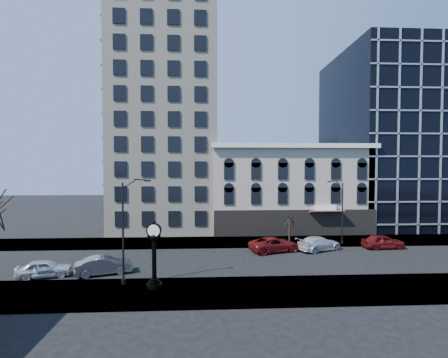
{
  "coord_description": "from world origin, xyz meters",
  "views": [
    {
      "loc": [
        0.17,
        -31.76,
        9.25
      ],
      "look_at": [
        2.0,
        4.0,
        8.0
      ],
      "focal_mm": 26.0,
      "sensor_mm": 36.0,
      "label": 1
    }
  ],
  "objects": [
    {
      "name": "car_near_a",
      "position": [
        -13.6,
        -3.92,
        0.73
      ],
      "size": [
        4.59,
        2.83,
        1.46
      ],
      "primitive_type": "imported",
      "rotation": [
        0.0,
        0.0,
        1.85
      ],
      "color": "silver",
      "rests_on": "ground"
    },
    {
      "name": "street_lamp_near",
      "position": [
        -5.83,
        -6.11,
        6.48
      ],
      "size": [
        2.13,
        0.82,
        8.42
      ],
      "rotation": [
        0.0,
        0.0,
        0.28
      ],
      "color": "black",
      "rests_on": "sidewalk_near"
    },
    {
      "name": "street_clock",
      "position": [
        -3.89,
        -7.14,
        2.44
      ],
      "size": [
        1.16,
        1.16,
        5.13
      ],
      "rotation": [
        0.0,
        0.0,
        -0.13
      ],
      "color": "black",
      "rests_on": "sidewalk_near"
    },
    {
      "name": "car_near_b",
      "position": [
        -8.82,
        -3.41,
        0.78
      ],
      "size": [
        5.01,
        3.01,
        1.56
      ],
      "primitive_type": "imported",
      "rotation": [
        0.0,
        0.0,
        1.88
      ],
      "color": "#595B60",
      "rests_on": "ground"
    },
    {
      "name": "car_far_b",
      "position": [
        12.63,
        3.6,
        0.77
      ],
      "size": [
        5.76,
        4.16,
        1.55
      ],
      "primitive_type": "imported",
      "rotation": [
        0.0,
        0.0,
        1.99
      ],
      "color": "silver",
      "rests_on": "ground"
    },
    {
      "name": "glass_office",
      "position": [
        32.0,
        20.91,
        14.0
      ],
      "size": [
        20.0,
        20.15,
        28.0
      ],
      "color": "black",
      "rests_on": "ground"
    },
    {
      "name": "car_far_a",
      "position": [
        7.54,
        3.38,
        0.79
      ],
      "size": [
        6.18,
        4.17,
        1.57
      ],
      "primitive_type": "imported",
      "rotation": [
        0.0,
        0.0,
        1.87
      ],
      "color": "maroon",
      "rests_on": "ground"
    },
    {
      "name": "victorian_row",
      "position": [
        12.0,
        15.89,
        6.0
      ],
      "size": [
        22.6,
        11.19,
        12.5
      ],
      "color": "#B5AB95",
      "rests_on": "ground"
    },
    {
      "name": "sidewalk_far",
      "position": [
        0.0,
        8.0,
        0.06
      ],
      "size": [
        160.0,
        6.0,
        0.12
      ],
      "primitive_type": "cube",
      "color": "gray",
      "rests_on": "ground"
    },
    {
      "name": "cream_tower",
      "position": [
        -6.11,
        18.88,
        19.32
      ],
      "size": [
        15.9,
        15.4,
        42.5
      ],
      "color": "beige",
      "rests_on": "ground"
    },
    {
      "name": "sidewalk_near",
      "position": [
        0.0,
        -8.0,
        0.06
      ],
      "size": [
        160.0,
        6.0,
        0.12
      ],
      "primitive_type": "cube",
      "color": "gray",
      "rests_on": "ground"
    },
    {
      "name": "car_far_c",
      "position": [
        20.25,
        4.08,
        0.8
      ],
      "size": [
        4.77,
        2.12,
        1.59
      ],
      "primitive_type": "imported",
      "rotation": [
        0.0,
        0.0,
        1.62
      ],
      "color": "maroon",
      "rests_on": "ground"
    },
    {
      "name": "bare_tree_far",
      "position": [
        10.16,
        7.02,
        3.23
      ],
      "size": [
        2.41,
        2.41,
        4.13
      ],
      "color": "#312218",
      "rests_on": "sidewalk_far"
    },
    {
      "name": "ground",
      "position": [
        0.0,
        0.0,
        0.0
      ],
      "size": [
        160.0,
        160.0,
        0.0
      ],
      "primitive_type": "plane",
      "color": "black",
      "rests_on": "ground"
    },
    {
      "name": "street_lamp_far",
      "position": [
        15.76,
        5.89,
        6.0
      ],
      "size": [
        1.97,
        0.77,
        7.79
      ],
      "rotation": [
        0.0,
        0.0,
        3.43
      ],
      "color": "black",
      "rests_on": "sidewalk_far"
    }
  ]
}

